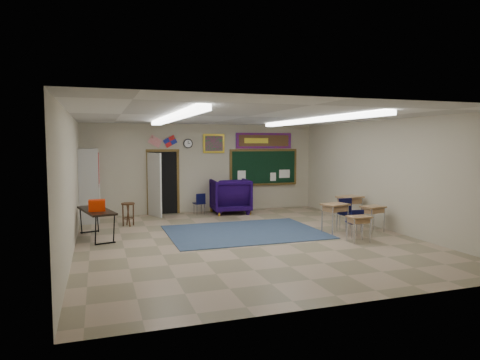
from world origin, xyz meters
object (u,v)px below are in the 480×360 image
object	(u,v)px
wingback_armchair	(230,196)
wooden_stool	(128,214)
student_desk_front_left	(335,217)
folding_table	(97,223)
student_desk_front_right	(350,209)

from	to	relation	value
wingback_armchair	wooden_stool	world-z (taller)	wingback_armchair
wingback_armchair	wooden_stool	size ratio (longest dim) A/B	1.93
student_desk_front_left	wooden_stool	distance (m)	5.78
wingback_armchair	folding_table	size ratio (longest dim) A/B	0.70
wooden_stool	wingback_armchair	bearing A→B (deg)	19.99
wooden_stool	folding_table	bearing A→B (deg)	-121.73
student_desk_front_right	wooden_stool	distance (m)	6.40
student_desk_front_right	wingback_armchair	bearing A→B (deg)	117.21
student_desk_front_left	folding_table	xyz separation A→B (m)	(-5.95, 1.35, -0.04)
folding_table	wooden_stool	size ratio (longest dim) A/B	2.75
wingback_armchair	folding_table	xyz separation A→B (m)	(-4.29, -2.63, -0.19)
folding_table	wooden_stool	world-z (taller)	folding_table
student_desk_front_right	wooden_stool	world-z (taller)	student_desk_front_right
student_desk_front_right	folding_table	world-z (taller)	folding_table
folding_table	student_desk_front_left	bearing A→B (deg)	-26.60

